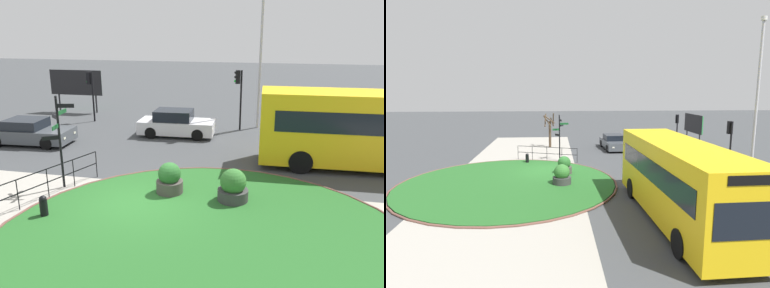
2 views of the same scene
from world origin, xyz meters
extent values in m
plane|color=#3D3F42|center=(0.00, 0.00, 0.00)|extent=(120.00, 120.00, 0.00)
cube|color=#9E998E|center=(0.00, -2.05, 0.01)|extent=(32.00, 7.91, 0.02)
cylinder|color=#235B23|center=(2.75, -2.28, 0.05)|extent=(12.44, 12.44, 0.10)
torus|color=brown|center=(2.75, -2.28, 0.06)|extent=(12.75, 12.75, 0.11)
cylinder|color=black|center=(-3.31, 0.83, 1.74)|extent=(0.09, 0.09, 3.47)
sphere|color=black|center=(-3.31, 0.83, 3.52)|extent=(0.10, 0.10, 0.10)
cube|color=black|center=(-2.98, 0.90, 3.20)|extent=(0.59, 0.17, 0.15)
cube|color=#195128|center=(-3.33, 1.19, 2.89)|extent=(0.07, 0.64, 0.15)
cube|color=black|center=(-3.53, 0.99, 2.75)|extent=(0.39, 0.30, 0.15)
cube|color=#195128|center=(-3.27, 0.54, 2.46)|extent=(0.11, 0.49, 0.15)
cube|color=black|center=(-3.60, 0.65, 2.01)|extent=(0.51, 0.33, 0.15)
cylinder|color=black|center=(-2.62, -1.60, 0.31)|extent=(0.25, 0.25, 0.61)
sphere|color=black|center=(-2.62, -1.60, 0.66)|extent=(0.24, 0.24, 0.24)
cube|color=black|center=(-3.36, -0.16, 1.10)|extent=(1.61, 4.57, 0.03)
cube|color=black|center=(-3.36, -0.16, 0.60)|extent=(1.61, 4.57, 0.03)
cylinder|color=black|center=(-2.57, 2.12, 0.55)|extent=(0.04, 0.04, 1.10)
cylinder|color=black|center=(-2.96, 0.98, 0.55)|extent=(0.04, 0.04, 1.10)
cylinder|color=black|center=(-3.36, -0.16, 0.55)|extent=(0.04, 0.04, 1.10)
cylinder|color=black|center=(-3.75, -1.30, 0.55)|extent=(0.04, 0.04, 1.10)
cube|color=yellow|center=(8.70, 5.59, 1.81)|extent=(9.77, 2.70, 3.06)
cube|color=black|center=(8.66, 6.82, 2.24)|extent=(8.54, 0.26, 0.88)
cylinder|color=black|center=(5.56, 6.62, 0.50)|extent=(1.01, 0.33, 1.00)
cylinder|color=black|center=(5.62, 4.39, 0.50)|extent=(1.01, 0.33, 1.00)
cube|color=silver|center=(-0.97, 9.10, 0.54)|extent=(4.32, 1.97, 0.72)
cube|color=black|center=(-1.14, 9.10, 1.19)|extent=(2.13, 1.67, 0.59)
cube|color=#EAEACC|center=(1.14, 9.73, 0.57)|extent=(0.03, 0.20, 0.12)
cube|color=#EAEACC|center=(1.18, 8.65, 0.57)|extent=(0.03, 0.20, 0.12)
cylinder|color=black|center=(0.31, 9.98, 0.32)|extent=(0.65, 0.25, 0.64)
cylinder|color=black|center=(0.38, 8.34, 0.32)|extent=(0.65, 0.25, 0.64)
cylinder|color=black|center=(-2.32, 9.87, 0.32)|extent=(0.65, 0.25, 0.64)
cylinder|color=black|center=(-2.26, 8.23, 0.32)|extent=(0.65, 0.25, 0.64)
cube|color=#474C51|center=(-8.19, 5.90, 0.51)|extent=(4.58, 2.12, 0.66)
cube|color=black|center=(-8.37, 5.89, 1.08)|extent=(2.02, 1.76, 0.49)
cube|color=#EAEACC|center=(-5.97, 6.59, 0.54)|extent=(0.03, 0.20, 0.12)
cube|color=#EAEACC|center=(-5.91, 5.46, 0.54)|extent=(0.03, 0.20, 0.12)
cylinder|color=black|center=(-6.84, 6.84, 0.32)|extent=(0.65, 0.25, 0.64)
cylinder|color=black|center=(-6.75, 5.11, 0.32)|extent=(0.65, 0.25, 0.64)
cylinder|color=black|center=(-9.62, 6.69, 0.32)|extent=(0.65, 0.25, 0.64)
cylinder|color=black|center=(2.41, 11.23, 1.78)|extent=(0.11, 0.11, 3.56)
cube|color=black|center=(2.20, 11.22, 3.17)|extent=(0.27, 0.27, 0.78)
sphere|color=black|center=(2.05, 11.22, 3.41)|extent=(0.16, 0.16, 0.16)
sphere|color=black|center=(2.05, 11.22, 3.17)|extent=(0.16, 0.16, 0.16)
sphere|color=green|center=(2.05, 11.22, 2.93)|extent=(0.16, 0.16, 0.16)
cylinder|color=black|center=(-7.19, 11.44, 1.61)|extent=(0.11, 0.11, 3.22)
cube|color=black|center=(-7.40, 11.48, 2.83)|extent=(0.30, 0.30, 0.78)
sphere|color=black|center=(-7.54, 11.50, 3.07)|extent=(0.16, 0.16, 0.16)
sphere|color=black|center=(-7.54, 11.50, 2.83)|extent=(0.16, 0.16, 0.16)
sphere|color=green|center=(-7.54, 11.50, 2.58)|extent=(0.16, 0.16, 0.16)
cylinder|color=#B7B7BC|center=(3.41, 12.05, 4.62)|extent=(0.16, 0.16, 9.24)
cylinder|color=black|center=(-11.20, 14.02, 1.08)|extent=(0.12, 0.12, 2.15)
cylinder|color=black|center=(-8.29, 14.05, 1.08)|extent=(0.12, 0.12, 2.15)
cube|color=green|center=(-9.74, 14.03, 2.15)|extent=(3.89, 0.16, 1.69)
cube|color=black|center=(-9.74, 13.96, 2.15)|extent=(3.99, 0.07, 1.79)
cylinder|color=#383838|center=(3.18, 0.85, 0.25)|extent=(1.08, 1.08, 0.50)
sphere|color=#33702D|center=(3.18, 0.85, 0.79)|extent=(0.91, 0.91, 0.91)
cylinder|color=#47423D|center=(0.84, 1.05, 0.27)|extent=(0.98, 0.98, 0.55)
sphere|color=#286028|center=(0.84, 1.05, 0.82)|extent=(0.84, 0.84, 0.84)
camera|label=1|loc=(4.48, -11.71, 5.88)|focal=36.43mm
camera|label=2|loc=(21.86, 0.48, 5.56)|focal=31.21mm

